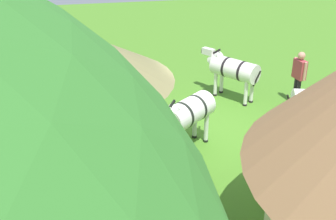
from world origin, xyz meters
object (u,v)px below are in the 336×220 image
at_px(shade_umbrella, 67,55).
at_px(zebra_nearest_camera, 187,113).
at_px(guest_beside_umbrella, 117,99).
at_px(zebra_by_umbrella, 324,103).
at_px(patio_dining_table, 77,145).
at_px(zebra_toward_hut, 233,69).
at_px(patio_chair_east_end, 132,153).
at_px(patio_chair_near_lawn, 27,145).
at_px(standing_watcher, 299,73).

distance_m(shade_umbrella, zebra_nearest_camera, 3.19).
bearing_deg(guest_beside_umbrella, zebra_nearest_camera, -95.76).
bearing_deg(zebra_by_umbrella, shade_umbrella, -69.18).
xyz_separation_m(patio_dining_table, zebra_toward_hut, (-4.76, -3.10, 0.30)).
bearing_deg(patio_chair_east_end, guest_beside_umbrella, 19.34).
distance_m(patio_chair_east_end, zebra_nearest_camera, 1.69).
relative_size(zebra_nearest_camera, zebra_toward_hut, 0.95).
height_order(patio_chair_near_lawn, guest_beside_umbrella, guest_beside_umbrella).
relative_size(patio_dining_table, patio_chair_near_lawn, 1.56).
height_order(patio_dining_table, patio_chair_near_lawn, patio_chair_near_lawn).
xyz_separation_m(patio_dining_table, guest_beside_umbrella, (-1.07, -1.55, 0.35)).
distance_m(patio_dining_table, patio_chair_east_end, 1.24).
distance_m(zebra_nearest_camera, zebra_by_umbrella, 3.54).
bearing_deg(patio_chair_near_lawn, shade_umbrella, 90.00).
height_order(patio_chair_near_lawn, zebra_by_umbrella, zebra_by_umbrella).
xyz_separation_m(shade_umbrella, zebra_nearest_camera, (-2.62, -0.42, -1.76)).
bearing_deg(patio_chair_east_end, patio_dining_table, 90.00).
xyz_separation_m(patio_chair_east_end, guest_beside_umbrella, (0.11, -1.88, 0.49)).
distance_m(guest_beside_umbrella, zebra_nearest_camera, 1.91).
bearing_deg(zebra_nearest_camera, standing_watcher, -103.33).
relative_size(patio_chair_east_end, guest_beside_umbrella, 0.53).
bearing_deg(zebra_nearest_camera, guest_beside_umbrella, 14.73).
relative_size(patio_dining_table, patio_chair_east_end, 1.56).
xyz_separation_m(patio_dining_table, patio_chair_east_end, (-1.19, 0.34, -0.14)).
relative_size(patio_chair_near_lawn, patio_chair_east_end, 1.00).
height_order(shade_umbrella, zebra_by_umbrella, shade_umbrella).
bearing_deg(patio_chair_east_end, patio_chair_near_lawn, 85.77).
bearing_deg(patio_chair_near_lawn, zebra_toward_hut, 138.19).
distance_m(patio_chair_near_lawn, patio_chair_east_end, 2.46).
xyz_separation_m(guest_beside_umbrella, standing_watcher, (-5.47, -0.78, -0.03)).
relative_size(patio_chair_east_end, zebra_nearest_camera, 0.52).
relative_size(patio_chair_near_lawn, zebra_by_umbrella, 0.44).
distance_m(guest_beside_umbrella, zebra_by_umbrella, 5.24).
bearing_deg(guest_beside_umbrella, patio_dining_table, 175.48).
bearing_deg(zebra_nearest_camera, zebra_toward_hut, -77.84).
relative_size(shade_umbrella, patio_dining_table, 3.08).
bearing_deg(shade_umbrella, zebra_nearest_camera, -170.86).
relative_size(standing_watcher, zebra_nearest_camera, 0.94).
relative_size(shade_umbrella, zebra_by_umbrella, 2.10).
height_order(standing_watcher, zebra_toward_hut, standing_watcher).
bearing_deg(standing_watcher, guest_beside_umbrella, 91.01).
distance_m(patio_chair_east_end, guest_beside_umbrella, 1.95).
height_order(patio_dining_table, zebra_nearest_camera, zebra_nearest_camera).
relative_size(zebra_by_umbrella, zebra_toward_hut, 1.12).
bearing_deg(zebra_toward_hut, shade_umbrella, 177.84).
height_order(standing_watcher, zebra_by_umbrella, standing_watcher).
distance_m(shade_umbrella, patio_dining_table, 2.08).
relative_size(patio_chair_near_lawn, standing_watcher, 0.55).
relative_size(guest_beside_umbrella, zebra_nearest_camera, 0.97).
bearing_deg(shade_umbrella, patio_chair_east_end, 164.08).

